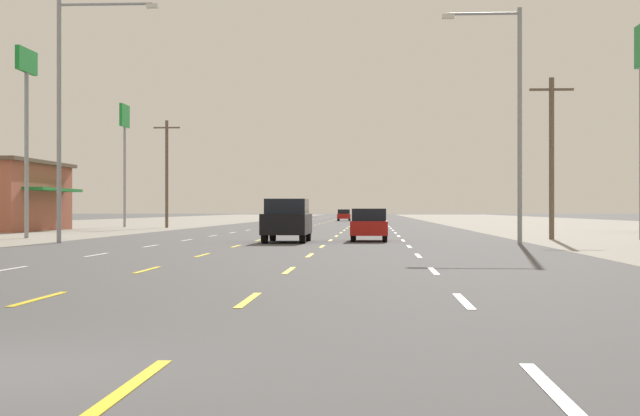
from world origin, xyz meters
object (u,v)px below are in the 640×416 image
(hatchback_inner_left_mid, at_px, (294,218))
(sedan_inner_right_midfar, at_px, (370,216))
(streetlight_right_row_0, at_px, (513,110))
(suv_center_turn_nearest, at_px, (287,220))
(hatchback_center_turn_far, at_px, (344,215))
(hatchback_far_left_farther, at_px, (299,215))
(pole_sign_left_row_1, at_px, (27,94))
(hatchback_inner_right_near, at_px, (369,225))
(pole_sign_left_row_2, at_px, (125,132))
(streetlight_left_row_0, at_px, (69,102))

(hatchback_inner_left_mid, relative_size, sedan_inner_right_midfar, 0.87)
(streetlight_right_row_0, bearing_deg, suv_center_turn_nearest, 169.93)
(hatchback_center_turn_far, bearing_deg, hatchback_far_left_farther, 119.07)
(pole_sign_left_row_1, bearing_deg, hatchback_inner_right_near, -11.71)
(suv_center_turn_nearest, relative_size, sedan_inner_right_midfar, 1.09)
(sedan_inner_right_midfar, distance_m, pole_sign_left_row_2, 31.93)
(hatchback_inner_right_near, relative_size, hatchback_inner_left_mid, 1.00)
(hatchback_far_left_farther, distance_m, pole_sign_left_row_1, 90.63)
(sedan_inner_right_midfar, height_order, pole_sign_left_row_1, pole_sign_left_row_1)
(hatchback_center_turn_far, distance_m, pole_sign_left_row_2, 49.73)
(suv_center_turn_nearest, distance_m, pole_sign_left_row_2, 41.43)
(hatchback_inner_right_near, relative_size, pole_sign_left_row_2, 0.37)
(hatchback_inner_left_mid, distance_m, hatchback_far_left_farther, 53.26)
(hatchback_inner_right_near, bearing_deg, hatchback_center_turn_far, 92.57)
(hatchback_far_left_farther, height_order, streetlight_right_row_0, streetlight_right_row_0)
(hatchback_inner_right_near, height_order, hatchback_center_turn_far, same)
(suv_center_turn_nearest, relative_size, hatchback_center_turn_far, 1.26)
(hatchback_far_left_farther, bearing_deg, hatchback_center_turn_far, -60.93)
(suv_center_turn_nearest, relative_size, hatchback_far_left_farther, 1.26)
(hatchback_inner_right_near, bearing_deg, streetlight_right_row_0, -28.67)
(streetlight_right_row_0, bearing_deg, sedan_inner_right_midfar, 95.89)
(hatchback_inner_right_near, distance_m, hatchback_center_turn_far, 81.29)
(suv_center_turn_nearest, bearing_deg, pole_sign_left_row_1, 159.32)
(hatchback_center_turn_far, xyz_separation_m, streetlight_right_row_0, (9.88, -84.62, 5.03))
(hatchback_inner_left_mid, height_order, pole_sign_left_row_1, pole_sign_left_row_1)
(pole_sign_left_row_1, bearing_deg, hatchback_inner_left_mid, 73.55)
(hatchback_center_turn_far, height_order, streetlight_right_row_0, streetlight_right_row_0)
(pole_sign_left_row_1, distance_m, streetlight_left_row_0, 8.57)
(streetlight_left_row_0, bearing_deg, hatchback_inner_right_near, 14.33)
(hatchback_inner_left_mid, height_order, sedan_inner_right_midfar, hatchback_inner_left_mid)
(suv_center_turn_nearest, distance_m, streetlight_right_row_0, 11.20)
(sedan_inner_right_midfar, bearing_deg, pole_sign_left_row_1, -108.14)
(suv_center_turn_nearest, relative_size, pole_sign_left_row_2, 0.46)
(suv_center_turn_nearest, xyz_separation_m, hatchback_inner_left_mid, (-3.27, 42.30, -0.24))
(pole_sign_left_row_2, bearing_deg, sedan_inner_right_midfar, 47.30)
(hatchback_inner_right_near, bearing_deg, hatchback_far_left_farther, 96.48)
(hatchback_inner_left_mid, distance_m, pole_sign_left_row_1, 39.12)
(sedan_inner_right_midfar, relative_size, hatchback_far_left_farther, 1.15)
(suv_center_turn_nearest, bearing_deg, hatchback_inner_right_near, 23.61)
(streetlight_left_row_0, bearing_deg, sedan_inner_right_midfar, 77.86)
(sedan_inner_right_midfar, height_order, streetlight_right_row_0, streetlight_right_row_0)
(sedan_inner_right_midfar, distance_m, hatchback_center_turn_far, 23.41)
(hatchback_inner_right_near, xyz_separation_m, sedan_inner_right_midfar, (-0.11, 58.07, -0.03))
(hatchback_far_left_farther, height_order, pole_sign_left_row_1, pole_sign_left_row_1)
(suv_center_turn_nearest, bearing_deg, pole_sign_left_row_2, 115.27)
(hatchback_center_turn_far, xyz_separation_m, pole_sign_left_row_1, (-14.27, -77.50, 6.77))
(hatchback_center_turn_far, xyz_separation_m, pole_sign_left_row_2, (-17.51, -45.95, 7.43))
(pole_sign_left_row_1, xyz_separation_m, pole_sign_left_row_2, (-3.24, 31.54, 0.66))
(streetlight_left_row_0, bearing_deg, hatchback_far_left_farther, 88.42)
(suv_center_turn_nearest, relative_size, hatchback_inner_left_mid, 1.26)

